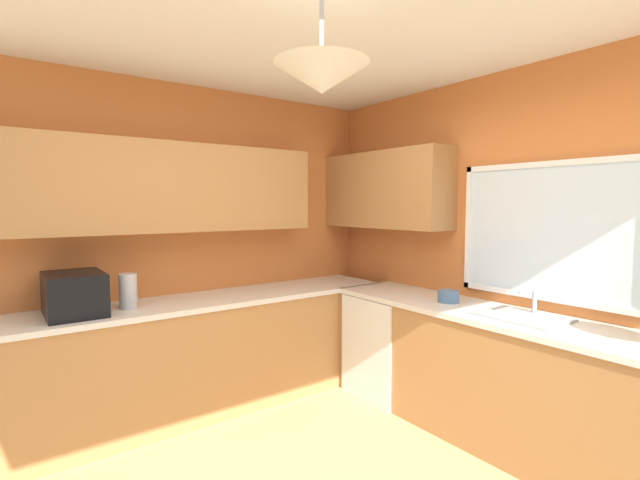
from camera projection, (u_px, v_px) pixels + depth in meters
The scene contains 8 objects.
room_shell at pixel (310, 173), 3.11m from camera, with size 4.23×3.89×2.72m.
counter_run_left at pixel (192, 356), 3.60m from camera, with size 0.65×3.50×0.91m.
counter_run_back at pixel (534, 389), 2.96m from camera, with size 3.32×0.65×0.91m.
dishwasher at pixel (390, 344), 3.99m from camera, with size 0.60×0.60×0.87m, color white.
microwave at pixel (74, 294), 3.08m from camera, with size 0.48×0.36×0.29m, color black.
kettle at pixel (128, 291), 3.26m from camera, with size 0.12×0.12×0.26m, color #B7B7BC.
sink_assembly at pixel (522, 316), 3.01m from camera, with size 0.55×0.40×0.19m.
bowl at pixel (448, 296), 3.48m from camera, with size 0.16×0.16×0.09m, color #4C7099.
Camera 1 is at (1.70, -1.25, 1.67)m, focal length 25.33 mm.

